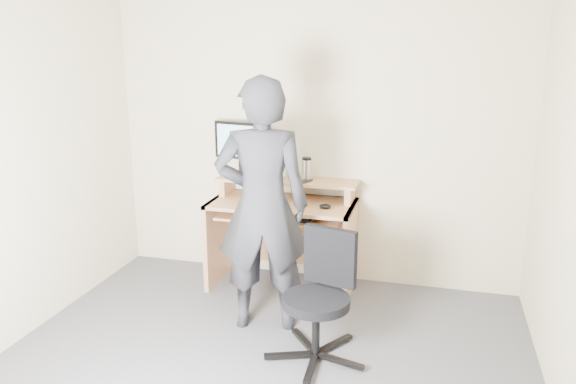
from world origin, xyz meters
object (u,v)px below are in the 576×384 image
at_px(office_chair, 321,291).
at_px(person, 262,206).
at_px(desk, 285,222).
at_px(monitor, 241,144).

height_order(office_chair, person, person).
bearing_deg(desk, monitor, 171.87).
bearing_deg(office_chair, person, 163.67).
xyz_separation_m(desk, office_chair, (0.54, -1.07, -0.09)).
bearing_deg(desk, office_chair, -63.35).
bearing_deg(monitor, desk, 3.56).
bearing_deg(person, desk, -99.62).
distance_m(office_chair, person, 0.74).
xyz_separation_m(desk, person, (0.04, -0.77, 0.37)).
distance_m(desk, monitor, 0.76).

